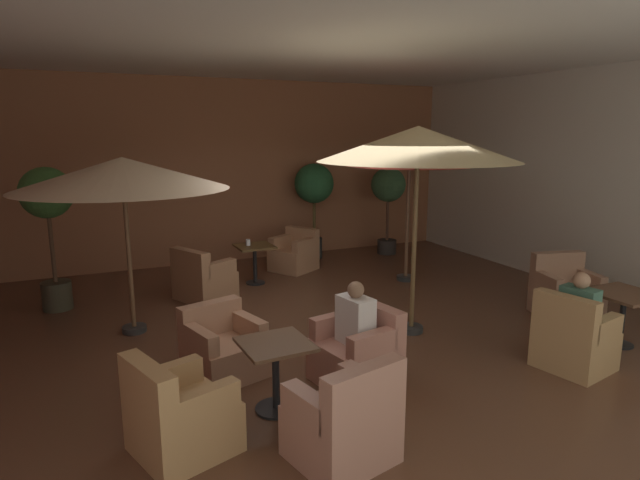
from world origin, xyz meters
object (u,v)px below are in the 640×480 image
object	(u,v)px
armchair_mid_center_south	(573,341)
potted_tree_mid_left	(314,189)
cafe_table_front_left	(255,254)
potted_tree_left_corner	(388,192)
patron_by_window	(355,317)
armchair_front_right_east	(179,417)
armchair_front_right_west	(357,354)
armchair_front_left_north	(203,280)
armchair_mid_center_east	(565,294)
iced_drink_cup	(248,242)
patio_umbrella_center_beige	(410,154)
patio_umbrella_near_wall	(123,174)
cafe_table_mid_center	(624,303)
armchair_front_right_north	(223,349)
cafe_table_front_right	(276,362)
armchair_front_left_east	(295,254)
armchair_front_right_south	(344,423)
patio_umbrella_tall_red	(418,145)
patron_with_friend	(579,306)

from	to	relation	value
armchair_mid_center_south	potted_tree_mid_left	bearing A→B (deg)	94.79
cafe_table_front_left	potted_tree_left_corner	xyz separation A→B (m)	(3.39, 1.08, 0.85)
patron_by_window	potted_tree_left_corner	bearing A→B (deg)	55.57
armchair_front_right_east	armchair_front_right_west	world-z (taller)	armchair_front_right_east
armchair_front_left_north	armchair_front_right_east	xyz separation A→B (m)	(-1.06, -4.08, 0.00)
armchair_front_left_north	armchair_mid_center_east	size ratio (longest dim) A/B	1.09
armchair_mid_center_south	iced_drink_cup	bearing A→B (deg)	116.02
armchair_mid_center_south	patio_umbrella_center_beige	xyz separation A→B (m)	(0.30, 3.88, 1.95)
patio_umbrella_near_wall	cafe_table_front_left	bearing A→B (deg)	35.45
patio_umbrella_center_beige	potted_tree_mid_left	size ratio (longest dim) A/B	1.25
armchair_front_left_north	cafe_table_mid_center	world-z (taller)	armchair_front_left_north
potted_tree_left_corner	patron_by_window	bearing A→B (deg)	-124.43
potted_tree_left_corner	iced_drink_cup	distance (m)	3.69
patio_umbrella_near_wall	iced_drink_cup	xyz separation A→B (m)	(2.10, 1.61, -1.38)
armchair_front_left_north	armchair_front_right_north	world-z (taller)	armchair_front_left_north
cafe_table_front_left	cafe_table_mid_center	world-z (taller)	same
cafe_table_front_left	cafe_table_front_right	size ratio (longest dim) A/B	1.00
cafe_table_front_right	potted_tree_mid_left	xyz separation A→B (m)	(2.87, 5.66, 0.99)
cafe_table_front_right	patron_by_window	bearing A→B (deg)	11.21
cafe_table_front_left	patio_umbrella_center_beige	size ratio (longest dim) A/B	0.28
armchair_front_left_east	armchair_front_right_south	distance (m)	6.16
armchair_mid_center_east	potted_tree_left_corner	xyz separation A→B (m)	(-0.29, 4.54, 1.05)
cafe_table_front_left	patron_by_window	world-z (taller)	patron_by_window
patio_umbrella_tall_red	armchair_front_right_west	bearing A→B (deg)	-144.03
cafe_table_front_left	patio_umbrella_center_beige	bearing A→B (deg)	-19.75
patio_umbrella_near_wall	patron_with_friend	world-z (taller)	patio_umbrella_near_wall
armchair_mid_center_south	patron_by_window	xyz separation A→B (m)	(-2.43, 0.72, 0.41)
armchair_front_left_north	armchair_mid_center_east	xyz separation A→B (m)	(4.70, -2.93, 0.00)
armchair_front_right_east	patio_umbrella_center_beige	distance (m)	6.26
armchair_front_right_north	armchair_front_left_east	bearing A→B (deg)	58.47
cafe_table_front_left	armchair_front_right_east	distance (m)	5.06
patio_umbrella_near_wall	patio_umbrella_tall_red	bearing A→B (deg)	-24.08
cafe_table_front_left	patio_umbrella_near_wall	bearing A→B (deg)	-144.55
armchair_front_right_south	armchair_front_right_east	bearing A→B (deg)	150.95
armchair_front_right_south	patron_with_friend	xyz separation A→B (m)	(3.19, 0.48, 0.41)
cafe_table_front_right	patron_by_window	distance (m)	1.01
armchair_front_right_west	iced_drink_cup	xyz separation A→B (m)	(0.02, 4.13, 0.43)
armchair_front_left_north	patio_umbrella_center_beige	world-z (taller)	patio_umbrella_center_beige
patio_umbrella_tall_red	patio_umbrella_near_wall	distance (m)	3.78
armchair_front_left_north	patio_umbrella_tall_red	xyz separation A→B (m)	(2.27, -2.57, 2.18)
cafe_table_front_right	potted_tree_left_corner	bearing A→B (deg)	49.94
cafe_table_front_left	potted_tree_left_corner	world-z (taller)	potted_tree_left_corner
armchair_front_right_west	patron_with_friend	size ratio (longest dim) A/B	1.33
cafe_table_front_right	armchair_front_right_west	bearing A→B (deg)	11.21
armchair_front_right_south	patron_by_window	distance (m)	1.45
cafe_table_front_right	armchair_mid_center_east	bearing A→B (deg)	9.74
patio_umbrella_near_wall	patron_by_window	xyz separation A→B (m)	(2.04, -2.53, -1.39)
patio_umbrella_tall_red	patron_by_window	xyz separation A→B (m)	(-1.39, -0.99, -1.76)
armchair_front_right_west	armchair_mid_center_east	bearing A→B (deg)	9.36
armchair_front_right_south	patio_umbrella_near_wall	world-z (taller)	patio_umbrella_near_wall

